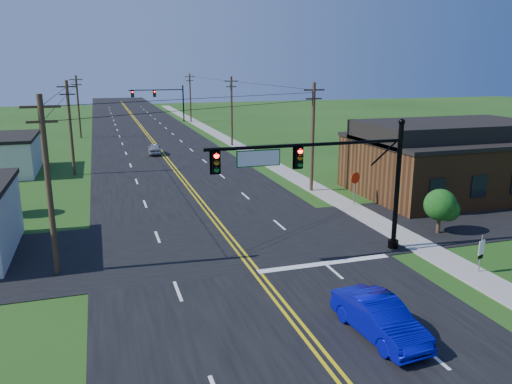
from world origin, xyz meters
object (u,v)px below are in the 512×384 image
object	(u,v)px
signal_mast_main	(325,173)
route_sign	(481,251)
blue_car	(379,319)
stop_sign	(355,181)
signal_mast_far	(160,98)

from	to	relation	value
signal_mast_main	route_sign	distance (m)	8.76
signal_mast_main	route_sign	xyz separation A→B (m)	(6.66, -4.43, -3.57)
signal_mast_main	blue_car	distance (m)	9.35
signal_mast_main	blue_car	size ratio (longest dim) A/B	2.43
route_sign	stop_sign	bearing A→B (deg)	70.11
route_sign	signal_mast_far	bearing A→B (deg)	75.55
signal_mast_far	route_sign	distance (m)	76.78
signal_mast_main	blue_car	xyz separation A→B (m)	(-1.50, -8.32, -3.98)
signal_mast_far	stop_sign	xyz separation A→B (m)	(6.69, -63.02, -2.69)
signal_mast_main	signal_mast_far	size ratio (longest dim) A/B	1.03
signal_mast_main	stop_sign	size ratio (longest dim) A/B	4.38
blue_car	signal_mast_main	bearing A→B (deg)	74.59
blue_car	route_sign	world-z (taller)	route_sign
signal_mast_far	route_sign	world-z (taller)	signal_mast_far
blue_car	route_sign	bearing A→B (deg)	20.30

